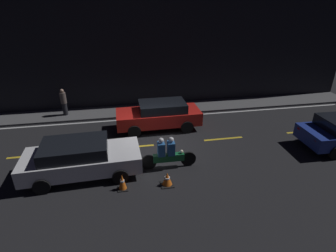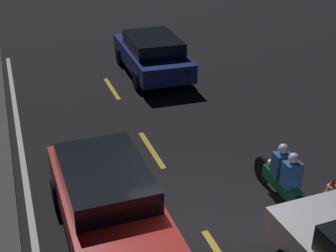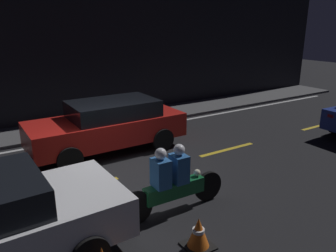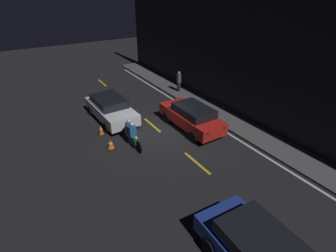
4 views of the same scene
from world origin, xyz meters
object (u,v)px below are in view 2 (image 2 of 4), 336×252
object	(u,v)px
taxi_red	(108,201)
sedan_blue	(152,54)
traffic_cone_mid	(331,189)
motorcycle	(284,178)

from	to	relation	value
taxi_red	sedan_blue	world-z (taller)	taxi_red
sedan_blue	taxi_red	bearing A→B (deg)	158.92
taxi_red	sedan_blue	bearing A→B (deg)	156.51
taxi_red	traffic_cone_mid	size ratio (longest dim) A/B	8.19
motorcycle	taxi_red	bearing A→B (deg)	87.28
motorcycle	traffic_cone_mid	xyz separation A→B (m)	(-0.20, -1.12, -0.39)
sedan_blue	traffic_cone_mid	size ratio (longest dim) A/B	8.64
sedan_blue	traffic_cone_mid	bearing A→B (deg)	-169.75
traffic_cone_mid	motorcycle	bearing A→B (deg)	79.97
sedan_blue	motorcycle	bearing A→B (deg)	-176.93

